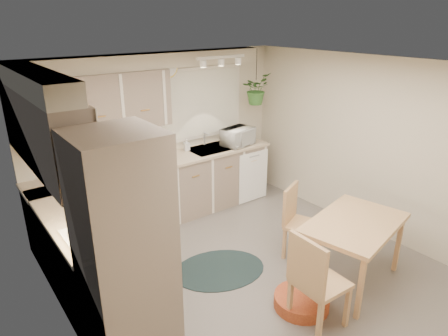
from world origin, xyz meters
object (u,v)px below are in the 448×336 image
Objects in this scene: pet_bed at (301,301)px; microwave at (238,135)px; chair_back at (304,223)px; chair_left at (321,280)px; braided_rug at (219,270)px; dining_table at (351,251)px.

microwave reaches higher than pet_bed.
chair_back is at bearing 42.51° from pet_bed.
braided_rug is (-0.26, 1.29, -0.50)m from chair_left.
chair_back is (0.77, 0.91, -0.04)m from chair_left.
dining_table is 2.41× the size of microwave.
pet_bed is (0.05, 0.25, -0.44)m from chair_left.
chair_back reaches higher than dining_table.
chair_back is 1.85× the size of microwave.
pet_bed is at bearing -73.66° from braided_rug.
dining_table is at bearing -43.78° from braided_rug.
microwave is at bearing 82.25° from dining_table.
chair_back reaches higher than pet_bed.
chair_left is at bearing -125.16° from microwave.
dining_table is 1.55m from braided_rug.
braided_rug is at bearing 136.22° from dining_table.
pet_bed is at bearing -126.31° from microwave.
braided_rug is at bearing 106.34° from pet_bed.
chair_back is 1.61× the size of pet_bed.
dining_table is 2.61m from microwave.
pet_bed is at bearing 171.10° from chair_left.
braided_rug is at bearing -146.63° from microwave.
dining_table is 0.87m from chair_left.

